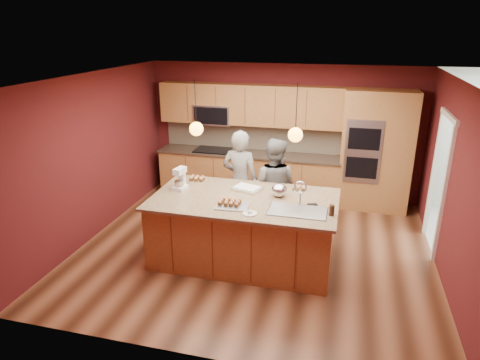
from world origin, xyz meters
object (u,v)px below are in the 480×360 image
(person_left, at_px, (240,181))
(person_right, at_px, (273,187))
(island, at_px, (245,228))
(mixing_bowl, at_px, (279,190))
(stand_mixer, at_px, (180,180))

(person_left, distance_m, person_right, 0.58)
(island, distance_m, person_right, 1.09)
(island, bearing_deg, mixing_bowl, 23.93)
(person_left, xyz_separation_m, stand_mixer, (-0.73, -0.89, 0.26))
(island, distance_m, mixing_bowl, 0.78)
(person_left, relative_size, person_right, 1.06)
(person_left, distance_m, mixing_bowl, 1.16)
(stand_mixer, bearing_deg, mixing_bowl, 11.97)
(person_right, relative_size, stand_mixer, 4.88)
(person_left, xyz_separation_m, mixing_bowl, (0.80, -0.81, 0.21))
(person_left, height_order, stand_mixer, person_left)
(person_right, height_order, mixing_bowl, person_right)
(island, relative_size, mixing_bowl, 11.35)
(island, xyz_separation_m, stand_mixer, (-1.07, 0.13, 0.64))
(mixing_bowl, bearing_deg, stand_mixer, -176.94)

